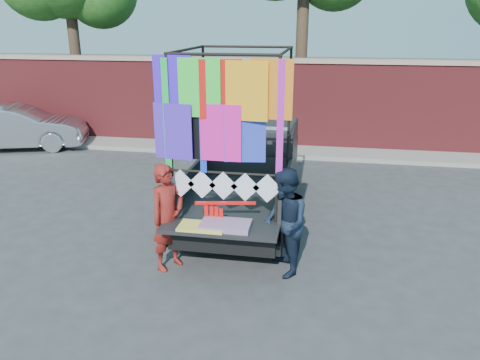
% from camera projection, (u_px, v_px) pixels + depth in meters
% --- Properties ---
extents(ground, '(90.00, 90.00, 0.00)m').
position_uv_depth(ground, '(207.00, 252.00, 7.73)').
color(ground, '#38383A').
rests_on(ground, ground).
extents(brick_wall, '(30.00, 0.45, 2.61)m').
position_uv_depth(brick_wall, '(263.00, 103.00, 13.82)').
color(brick_wall, maroon).
rests_on(brick_wall, ground).
extents(curb, '(30.00, 1.20, 0.12)m').
position_uv_depth(curb, '(259.00, 150.00, 13.58)').
color(curb, gray).
rests_on(curb, ground).
extents(pickup_truck, '(2.03, 5.10, 3.21)m').
position_uv_depth(pickup_truck, '(250.00, 168.00, 9.37)').
color(pickup_truck, black).
rests_on(pickup_truck, ground).
extents(sedan, '(4.15, 2.50, 1.29)m').
position_uv_depth(sedan, '(16.00, 127.00, 13.75)').
color(sedan, '#B6B8BE').
rests_on(sedan, ground).
extents(woman, '(0.65, 0.72, 1.65)m').
position_uv_depth(woman, '(168.00, 217.00, 7.00)').
color(woman, maroon).
rests_on(woman, ground).
extents(man, '(0.84, 0.95, 1.64)m').
position_uv_depth(man, '(285.00, 223.00, 6.83)').
color(man, '#131E31').
rests_on(man, ground).
extents(streamer_bundle, '(0.89, 0.20, 0.62)m').
position_uv_depth(streamer_bundle, '(219.00, 214.00, 6.89)').
color(streamer_bundle, '#F80F0D').
rests_on(streamer_bundle, ground).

